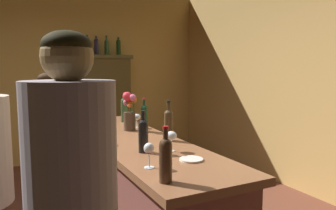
{
  "coord_description": "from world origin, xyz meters",
  "views": [
    {
      "loc": [
        -0.64,
        -2.61,
        1.58
      ],
      "look_at": [
        0.68,
        -0.02,
        1.25
      ],
      "focal_mm": 34.23,
      "sensor_mm": 36.0,
      "label": 1
    }
  ],
  "objects_px": {
    "wine_glass_front": "(149,150)",
    "wine_glass_mid": "(171,136)",
    "display_bottle_left": "(87,46)",
    "wine_bottle_malbec": "(169,123)",
    "display_bottle_midleft": "(96,46)",
    "wine_glass_rear": "(137,117)",
    "cheese_plate": "(191,159)",
    "display_cabinet": "(104,106)",
    "display_bottle_midright": "(118,46)",
    "wine_bottle_syrah": "(143,134)",
    "wine_bottle_rose": "(144,117)",
    "patron_in_navy": "(52,155)",
    "bar_counter": "(135,194)",
    "wine_bottle_merlot": "(166,158)",
    "wine_bottle_pinot": "(124,109)",
    "display_bottle_center": "(107,46)",
    "flower_arrangement": "(129,111)"
  },
  "relations": [
    {
      "from": "cheese_plate",
      "to": "display_bottle_midright",
      "type": "relative_size",
      "value": 0.47
    },
    {
      "from": "wine_bottle_syrah",
      "to": "display_bottle_midright",
      "type": "distance_m",
      "value": 3.59
    },
    {
      "from": "wine_bottle_malbec",
      "to": "wine_glass_front",
      "type": "distance_m",
      "value": 0.73
    },
    {
      "from": "wine_bottle_rose",
      "to": "flower_arrangement",
      "type": "xyz_separation_m",
      "value": [
        -0.11,
        0.11,
        0.04
      ]
    },
    {
      "from": "display_bottle_midleft",
      "to": "wine_glass_mid",
      "type": "bearing_deg",
      "value": -96.07
    },
    {
      "from": "wine_bottle_pinot",
      "to": "display_bottle_midleft",
      "type": "distance_m",
      "value": 2.24
    },
    {
      "from": "wine_bottle_merlot",
      "to": "wine_glass_mid",
      "type": "height_order",
      "value": "wine_bottle_merlot"
    },
    {
      "from": "display_bottle_center",
      "to": "display_cabinet",
      "type": "bearing_deg",
      "value": -180.0
    },
    {
      "from": "display_bottle_midleft",
      "to": "patron_in_navy",
      "type": "distance_m",
      "value": 3.04
    },
    {
      "from": "display_bottle_midleft",
      "to": "display_bottle_midright",
      "type": "xyz_separation_m",
      "value": [
        0.39,
        -0.0,
        0.0
      ]
    },
    {
      "from": "wine_bottle_rose",
      "to": "wine_glass_rear",
      "type": "bearing_deg",
      "value": 88.24
    },
    {
      "from": "wine_bottle_merlot",
      "to": "display_bottle_center",
      "type": "bearing_deg",
      "value": 77.81
    },
    {
      "from": "wine_bottle_pinot",
      "to": "wine_bottle_rose",
      "type": "bearing_deg",
      "value": -91.33
    },
    {
      "from": "cheese_plate",
      "to": "patron_in_navy",
      "type": "distance_m",
      "value": 1.31
    },
    {
      "from": "bar_counter",
      "to": "wine_bottle_malbec",
      "type": "height_order",
      "value": "wine_bottle_malbec"
    },
    {
      "from": "wine_glass_front",
      "to": "display_bottle_midright",
      "type": "bearing_deg",
      "value": 74.25
    },
    {
      "from": "display_bottle_midleft",
      "to": "cheese_plate",
      "type": "bearing_deg",
      "value": -95.47
    },
    {
      "from": "wine_glass_mid",
      "to": "flower_arrangement",
      "type": "relative_size",
      "value": 0.4
    },
    {
      "from": "display_cabinet",
      "to": "wine_bottle_merlot",
      "type": "height_order",
      "value": "display_cabinet"
    },
    {
      "from": "patron_in_navy",
      "to": "cheese_plate",
      "type": "bearing_deg",
      "value": -34.29
    },
    {
      "from": "display_cabinet",
      "to": "wine_bottle_pinot",
      "type": "bearing_deg",
      "value": -99.53
    },
    {
      "from": "wine_bottle_syrah",
      "to": "wine_bottle_rose",
      "type": "xyz_separation_m",
      "value": [
        0.3,
        0.7,
        0.01
      ]
    },
    {
      "from": "wine_glass_mid",
      "to": "cheese_plate",
      "type": "distance_m",
      "value": 0.28
    },
    {
      "from": "wine_glass_rear",
      "to": "display_bottle_midleft",
      "type": "height_order",
      "value": "display_bottle_midleft"
    },
    {
      "from": "wine_bottle_pinot",
      "to": "display_bottle_midright",
      "type": "bearing_deg",
      "value": 73.11
    },
    {
      "from": "wine_bottle_merlot",
      "to": "wine_glass_rear",
      "type": "distance_m",
      "value": 1.57
    },
    {
      "from": "wine_glass_rear",
      "to": "display_bottle_center",
      "type": "bearing_deg",
      "value": 80.19
    },
    {
      "from": "wine_bottle_pinot",
      "to": "wine_glass_front",
      "type": "distance_m",
      "value": 1.7
    },
    {
      "from": "wine_bottle_malbec",
      "to": "display_bottle_midleft",
      "type": "xyz_separation_m",
      "value": [
        0.23,
        3.12,
        0.83
      ]
    },
    {
      "from": "wine_glass_front",
      "to": "wine_glass_mid",
      "type": "height_order",
      "value": "wine_glass_front"
    },
    {
      "from": "wine_glass_mid",
      "to": "display_bottle_left",
      "type": "height_order",
      "value": "display_bottle_left"
    },
    {
      "from": "display_bottle_midright",
      "to": "wine_bottle_pinot",
      "type": "bearing_deg",
      "value": -106.89
    },
    {
      "from": "wine_glass_front",
      "to": "cheese_plate",
      "type": "distance_m",
      "value": 0.32
    },
    {
      "from": "wine_glass_front",
      "to": "wine_bottle_pinot",
      "type": "bearing_deg",
      "value": 75.7
    },
    {
      "from": "wine_glass_rear",
      "to": "cheese_plate",
      "type": "bearing_deg",
      "value": -94.95
    },
    {
      "from": "bar_counter",
      "to": "display_bottle_midleft",
      "type": "bearing_deg",
      "value": 81.27
    },
    {
      "from": "wine_bottle_syrah",
      "to": "wine_bottle_merlot",
      "type": "height_order",
      "value": "wine_bottle_syrah"
    },
    {
      "from": "display_cabinet",
      "to": "display_bottle_midright",
      "type": "relative_size",
      "value": 5.56
    },
    {
      "from": "wine_bottle_syrah",
      "to": "flower_arrangement",
      "type": "bearing_deg",
      "value": 76.54
    },
    {
      "from": "wine_bottle_rose",
      "to": "cheese_plate",
      "type": "height_order",
      "value": "wine_bottle_rose"
    },
    {
      "from": "wine_glass_rear",
      "to": "display_bottle_midright",
      "type": "xyz_separation_m",
      "value": [
        0.63,
        2.46,
        0.87
      ]
    },
    {
      "from": "wine_glass_front",
      "to": "wine_glass_mid",
      "type": "bearing_deg",
      "value": 43.48
    },
    {
      "from": "wine_bottle_merlot",
      "to": "display_bottle_left",
      "type": "xyz_separation_m",
      "value": [
        0.53,
        3.97,
        0.82
      ]
    },
    {
      "from": "wine_glass_rear",
      "to": "cheese_plate",
      "type": "relative_size",
      "value": 0.92
    },
    {
      "from": "wine_bottle_merlot",
      "to": "cheese_plate",
      "type": "height_order",
      "value": "wine_bottle_merlot"
    },
    {
      "from": "display_cabinet",
      "to": "display_bottle_left",
      "type": "bearing_deg",
      "value": 180.0
    },
    {
      "from": "display_bottle_center",
      "to": "patron_in_navy",
      "type": "distance_m",
      "value": 3.11
    },
    {
      "from": "display_bottle_left",
      "to": "wine_bottle_malbec",
      "type": "bearing_deg",
      "value": -91.34
    },
    {
      "from": "wine_bottle_malbec",
      "to": "display_bottle_left",
      "type": "relative_size",
      "value": 1.03
    },
    {
      "from": "wine_bottle_pinot",
      "to": "display_bottle_midright",
      "type": "distance_m",
      "value": 2.31
    }
  ]
}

